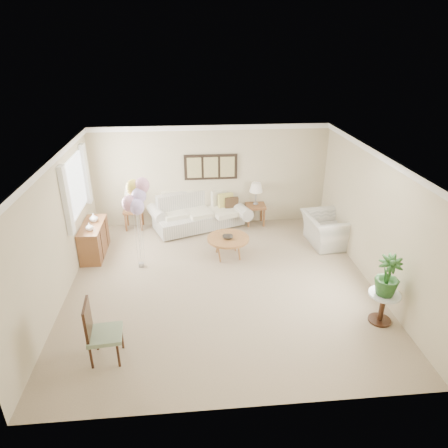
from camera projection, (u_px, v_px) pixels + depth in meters
name	position (u px, v px, depth m)	size (l,w,h in m)	color
ground_plane	(221.00, 284.00, 8.06)	(6.00, 6.00, 0.00)	tan
room_shell	(214.00, 208.00, 7.45)	(6.04, 6.04, 2.60)	#C7B797
wall_art_triptych	(211.00, 167.00, 10.08)	(1.35, 0.06, 0.65)	black
sofa	(199.00, 214.00, 10.38)	(2.77, 1.67, 0.91)	beige
end_table_left	(134.00, 212.00, 10.25)	(0.49, 0.45, 0.53)	brown
end_table_right	(255.00, 208.00, 10.48)	(0.51, 0.46, 0.55)	brown
lamp_left	(131.00, 190.00, 10.00)	(0.38, 0.38, 0.66)	gray
lamp_right	(256.00, 188.00, 10.25)	(0.34, 0.34, 0.60)	gray
coffee_table	(228.00, 239.00, 8.90)	(0.94, 0.94, 0.48)	#A98345
decor_bowl	(228.00, 237.00, 8.83)	(0.24, 0.24, 0.06)	#2D2721
armchair	(327.00, 230.00, 9.50)	(1.14, 0.99, 0.74)	beige
side_table	(383.00, 300.00, 6.81)	(0.53, 0.53, 0.58)	silver
potted_plant	(388.00, 276.00, 6.59)	(0.40, 0.40, 0.72)	#194517
accent_chair	(99.00, 331.00, 5.97)	(0.54, 0.54, 1.02)	gray
credenza	(94.00, 239.00, 9.03)	(0.46, 1.20, 0.74)	brown
vase_white	(89.00, 227.00, 8.58)	(0.16, 0.16, 0.17)	white
vase_sage	(94.00, 218.00, 8.98)	(0.18, 0.18, 0.19)	silver
balloon_cluster	(136.00, 196.00, 7.95)	(0.56, 0.56, 2.01)	gray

